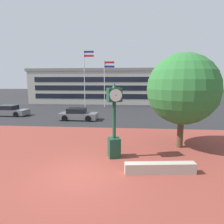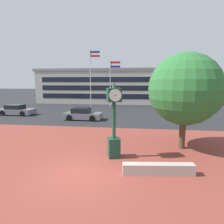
{
  "view_description": "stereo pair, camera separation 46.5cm",
  "coord_description": "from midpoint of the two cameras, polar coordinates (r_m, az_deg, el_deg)",
  "views": [
    {
      "loc": [
        2.05,
        -7.77,
        4.11
      ],
      "look_at": [
        1.19,
        2.43,
        2.48
      ],
      "focal_mm": 30.44,
      "sensor_mm": 36.0,
      "label": 1
    },
    {
      "loc": [
        2.51,
        -7.72,
        4.11
      ],
      "look_at": [
        1.19,
        2.43,
        2.48
      ],
      "focal_mm": 30.44,
      "sensor_mm": 36.0,
      "label": 2
    }
  ],
  "objects": [
    {
      "name": "ground_plane",
      "position": [
        9.05,
        -8.41,
        -18.03
      ],
      "size": [
        200.0,
        200.0,
        0.0
      ],
      "primitive_type": "plane",
      "color": "#262628"
    },
    {
      "name": "plaza_tree",
      "position": [
        12.49,
        22.92,
        5.9
      ],
      "size": [
        4.65,
        4.32,
        5.84
      ],
      "color": "#4C3823",
      "rests_on": "ground"
    },
    {
      "name": "plaza_brick_paving",
      "position": [
        11.19,
        -4.96,
        -12.49
      ],
      "size": [
        44.0,
        12.85,
        0.01
      ],
      "primitive_type": "cube",
      "color": "brown",
      "rests_on": "ground"
    },
    {
      "name": "car_street_mid",
      "position": [
        26.59,
        -26.31,
        0.46
      ],
      "size": [
        4.38,
        2.01,
        1.28
      ],
      "rotation": [
        0.0,
        0.0,
        4.68
      ],
      "color": "slate",
      "rests_on": "ground"
    },
    {
      "name": "street_clock",
      "position": [
        10.19,
        1.89,
        -2.96
      ],
      "size": [
        0.89,
        0.93,
        4.08
      ],
      "rotation": [
        0.0,
        0.0,
        0.31
      ],
      "color": "#19422D",
      "rests_on": "ground"
    },
    {
      "name": "car_street_near",
      "position": [
        21.04,
        -8.18,
        -0.73
      ],
      "size": [
        4.11,
        1.96,
        1.28
      ],
      "rotation": [
        0.0,
        0.0,
        4.69
      ],
      "color": "slate",
      "rests_on": "ground"
    },
    {
      "name": "planter_wall",
      "position": [
        9.15,
        15.23,
        -16.23
      ],
      "size": [
        3.22,
        0.76,
        0.5
      ],
      "primitive_type": "cube",
      "rotation": [
        0.0,
        0.0,
        0.11
      ],
      "color": "#ADA393",
      "rests_on": "ground"
    },
    {
      "name": "flagpole_secondary",
      "position": [
        30.83,
        0.29,
        9.85
      ],
      "size": [
        1.66,
        0.14,
        7.57
      ],
      "color": "silver",
      "rests_on": "ground"
    },
    {
      "name": "civic_building",
      "position": [
        39.54,
        1.11,
        7.84
      ],
      "size": [
        29.73,
        10.53,
        6.54
      ],
      "color": "#B2ADA3",
      "rests_on": "ground"
    },
    {
      "name": "flagpole_primary",
      "position": [
        31.43,
        -5.79,
        11.39
      ],
      "size": [
        1.65,
        0.14,
        9.22
      ],
      "color": "silver",
      "rests_on": "ground"
    }
  ]
}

